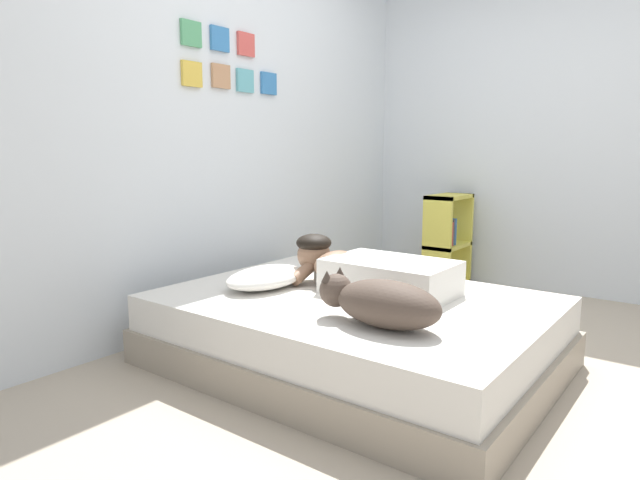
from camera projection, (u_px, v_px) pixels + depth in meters
ground_plane at (455, 368)px, 2.79m from camera, size 11.61×11.61×0.00m
back_wall at (228, 127)px, 3.56m from camera, size 3.81×0.12×2.50m
side_wall_right at (528, 131)px, 4.30m from camera, size 0.10×6.13×2.50m
bed at (353, 331)px, 2.82m from camera, size 1.42×1.93×0.36m
pillow at (266, 277)px, 2.98m from camera, size 0.52×0.32×0.11m
person_lying at (368, 271)px, 2.90m from camera, size 0.43×0.92×0.27m
dog at (381, 302)px, 2.31m from camera, size 0.26×0.57×0.21m
coffee_cup at (322, 276)px, 3.09m from camera, size 0.12×0.09×0.07m
cell_phone at (368, 316)px, 2.44m from camera, size 0.07×0.14×0.01m
bookshelf at (447, 240)px, 4.44m from camera, size 0.45×0.24×0.75m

